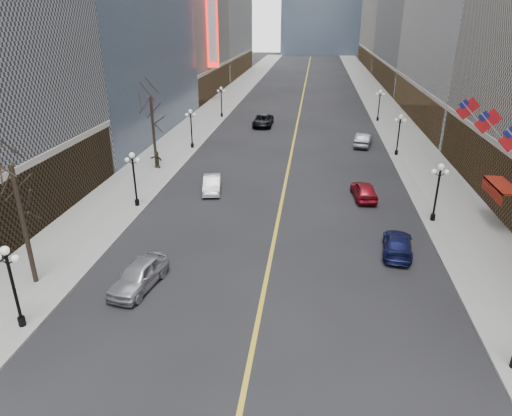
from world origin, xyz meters
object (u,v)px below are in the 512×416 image
(car_sb_near, at_px, (397,244))
(streetlamp_west_2, at_px, (191,125))
(car_sb_far, at_px, (364,139))
(streetlamp_east_3, at_px, (379,102))
(car_sb_mid, at_px, (364,190))
(streetlamp_west_3, at_px, (221,99))
(car_nb_mid, at_px, (212,184))
(streetlamp_east_2, at_px, (399,130))
(streetlamp_west_1, at_px, (134,174))
(streetlamp_west_0, at_px, (11,279))
(car_nb_far, at_px, (263,121))
(car_nb_near, at_px, (139,275))
(streetlamp_east_1, at_px, (438,186))

(car_sb_near, bearing_deg, streetlamp_west_2, -41.48)
(car_sb_far, bearing_deg, car_sb_near, 101.83)
(streetlamp_east_3, xyz_separation_m, car_sb_mid, (-4.83, -31.72, -2.15))
(streetlamp_west_3, height_order, car_nb_mid, streetlamp_west_3)
(streetlamp_east_2, relative_size, streetlamp_west_1, 1.00)
(car_nb_mid, bearing_deg, streetlamp_west_0, -114.64)
(car_nb_far, distance_m, car_sb_near, 38.59)
(streetlamp_east_3, bearing_deg, streetlamp_west_2, -142.67)
(streetlamp_east_3, height_order, car_nb_near, streetlamp_east_3)
(streetlamp_west_0, height_order, streetlamp_west_1, same)
(streetlamp_west_0, height_order, car_sb_near, streetlamp_west_0)
(streetlamp_east_1, height_order, streetlamp_west_3, same)
(streetlamp_east_3, distance_m, car_sb_near, 41.63)
(streetlamp_west_1, relative_size, car_nb_far, 0.80)
(car_nb_mid, bearing_deg, car_nb_near, -102.84)
(car_sb_near, height_order, car_sb_mid, car_sb_mid)
(streetlamp_east_1, xyz_separation_m, car_sb_far, (-3.33, 21.82, -2.10))
(streetlamp_east_2, bearing_deg, streetlamp_west_3, 142.67)
(streetlamp_east_2, distance_m, car_nb_far, 21.11)
(car_sb_mid, bearing_deg, car_nb_mid, -5.97)
(streetlamp_east_2, xyz_separation_m, car_sb_far, (-3.33, 3.82, -2.10))
(streetlamp_east_3, relative_size, streetlamp_west_2, 1.00)
(streetlamp_east_2, bearing_deg, streetlamp_west_1, -142.67)
(streetlamp_east_1, xyz_separation_m, streetlamp_west_2, (-23.60, 18.00, 0.00))
(streetlamp_east_2, relative_size, car_nb_far, 0.80)
(streetlamp_east_2, height_order, car_sb_near, streetlamp_east_2)
(streetlamp_east_3, relative_size, car_nb_mid, 1.06)
(car_sb_mid, bearing_deg, streetlamp_east_1, 132.61)
(car_nb_far, bearing_deg, streetlamp_west_1, -102.61)
(streetlamp_east_3, distance_m, car_nb_far, 17.49)
(streetlamp_west_1, bearing_deg, car_nb_far, 77.21)
(streetlamp_west_3, distance_m, car_nb_mid, 32.22)
(car_nb_mid, bearing_deg, streetlamp_east_2, 27.15)
(car_sb_far, bearing_deg, streetlamp_east_3, -91.06)
(streetlamp_west_0, bearing_deg, streetlamp_west_2, 90.00)
(streetlamp_west_2, height_order, car_nb_far, streetlamp_west_2)
(streetlamp_west_1, height_order, streetlamp_west_2, same)
(car_nb_near, distance_m, car_sb_near, 16.75)
(streetlamp_west_2, xyz_separation_m, car_sb_mid, (18.77, -13.72, -2.15))
(streetlamp_west_3, height_order, car_nb_far, streetlamp_west_3)
(streetlamp_west_0, distance_m, streetlamp_west_1, 16.00)
(streetlamp_west_2, height_order, car_nb_near, streetlamp_west_2)
(streetlamp_west_1, height_order, car_sb_mid, streetlamp_west_1)
(streetlamp_east_2, bearing_deg, streetlamp_west_2, 180.00)
(streetlamp_east_3, distance_m, streetlamp_west_2, 29.68)
(streetlamp_west_0, xyz_separation_m, car_sb_far, (20.27, 37.82, -2.10))
(streetlamp_east_2, bearing_deg, car_nb_mid, -143.07)
(streetlamp_east_2, xyz_separation_m, car_sb_mid, (-4.83, -13.72, -2.15))
(streetlamp_west_3, xyz_separation_m, car_sb_mid, (18.77, -31.72, -2.15))
(streetlamp_east_3, height_order, streetlamp_west_2, same)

